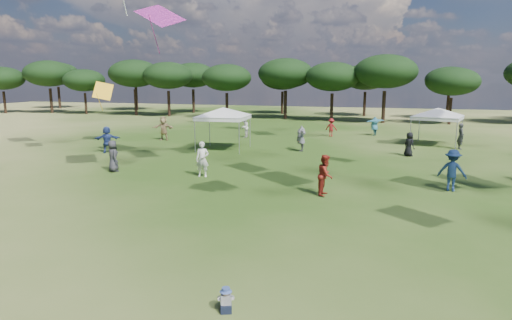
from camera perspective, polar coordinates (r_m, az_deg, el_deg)
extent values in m
cylinder|color=black|center=(71.81, -30.50, 6.64)|extent=(0.35, 0.35, 3.09)
ellipsoid|color=black|center=(71.73, -30.76, 9.34)|extent=(6.01, 6.01, 3.24)
cylinder|color=black|center=(68.90, -25.64, 7.13)|extent=(0.40, 0.40, 3.51)
ellipsoid|color=black|center=(68.83, -25.91, 10.33)|extent=(6.82, 6.82, 3.68)
cylinder|color=black|center=(65.15, -21.76, 7.01)|extent=(0.33, 0.33, 2.92)
ellipsoid|color=black|center=(65.06, -21.96, 9.83)|extent=(5.67, 5.67, 3.06)
cylinder|color=black|center=(60.75, -15.74, 7.42)|extent=(0.40, 0.40, 3.49)
ellipsoid|color=black|center=(60.67, -15.93, 11.04)|extent=(6.79, 6.79, 3.66)
cylinder|color=black|center=(57.94, -11.53, 7.37)|extent=(0.38, 0.38, 3.32)
ellipsoid|color=black|center=(57.85, -11.67, 10.98)|extent=(6.44, 6.44, 3.47)
cylinder|color=black|center=(53.85, -3.90, 7.22)|extent=(0.36, 0.36, 3.14)
ellipsoid|color=black|center=(53.74, -3.94, 10.90)|extent=(6.11, 6.11, 3.29)
cylinder|color=black|center=(53.27, 3.93, 7.36)|extent=(0.40, 0.40, 3.46)
ellipsoid|color=black|center=(53.18, 3.99, 11.46)|extent=(6.73, 6.73, 3.63)
cylinder|color=black|center=(51.15, 10.05, 6.93)|extent=(0.37, 0.37, 3.21)
ellipsoid|color=black|center=(51.04, 10.18, 10.89)|extent=(6.24, 6.24, 3.36)
cylinder|color=black|center=(50.36, 16.65, 6.79)|extent=(0.41, 0.41, 3.56)
ellipsoid|color=black|center=(50.27, 16.89, 11.24)|extent=(6.91, 6.91, 3.73)
cylinder|color=black|center=(51.19, 24.45, 5.95)|extent=(0.33, 0.33, 2.88)
ellipsoid|color=black|center=(51.08, 24.73, 9.49)|extent=(5.60, 5.60, 3.02)
cylinder|color=black|center=(79.45, -24.76, 7.57)|extent=(0.41, 0.41, 3.56)
ellipsoid|color=black|center=(79.40, -24.98, 10.39)|extent=(6.92, 6.92, 3.73)
cylinder|color=black|center=(70.41, -15.65, 7.89)|extent=(0.41, 0.41, 3.62)
ellipsoid|color=black|center=(70.35, -15.82, 11.13)|extent=(7.03, 7.03, 3.79)
cylinder|color=black|center=(63.57, -8.33, 7.78)|extent=(0.39, 0.39, 3.37)
ellipsoid|color=black|center=(63.49, -8.43, 11.12)|extent=(6.54, 6.54, 3.53)
cylinder|color=black|center=(61.05, 3.52, 7.63)|extent=(0.36, 0.36, 3.11)
ellipsoid|color=black|center=(60.96, 3.56, 10.85)|extent=(6.05, 6.05, 3.26)
cylinder|color=black|center=(58.75, 14.27, 7.24)|extent=(0.37, 0.37, 3.20)
ellipsoid|color=black|center=(58.65, 14.43, 10.67)|extent=(6.21, 6.21, 3.35)
cylinder|color=black|center=(58.03, 24.18, 6.49)|extent=(0.34, 0.34, 2.99)
ellipsoid|color=black|center=(57.93, 24.44, 9.73)|extent=(5.81, 5.81, 3.13)
cylinder|color=gray|center=(29.10, -8.16, 3.24)|extent=(0.06, 0.06, 2.29)
cylinder|color=gray|center=(28.16, -2.26, 3.09)|extent=(0.06, 0.06, 2.29)
cylinder|color=gray|center=(31.98, -6.20, 3.96)|extent=(0.06, 0.06, 2.29)
cylinder|color=gray|center=(31.13, -0.80, 3.84)|extent=(0.06, 0.06, 2.29)
cube|color=silver|center=(29.94, -4.39, 5.64)|extent=(3.46, 3.46, 0.25)
pyramid|color=silver|center=(29.88, -4.41, 7.02)|extent=(6.60, 6.60, 0.60)
cylinder|color=gray|center=(33.46, 19.88, 3.54)|extent=(0.06, 0.06, 2.12)
cylinder|color=gray|center=(32.97, 25.14, 3.06)|extent=(0.06, 0.06, 2.12)
cylinder|color=gray|center=(36.48, 20.92, 4.02)|extent=(0.06, 0.06, 2.12)
cylinder|color=gray|center=(36.03, 25.75, 3.58)|extent=(0.06, 0.06, 2.12)
cube|color=silver|center=(34.60, 23.05, 5.22)|extent=(4.00, 4.00, 0.25)
pyramid|color=silver|center=(34.55, 23.14, 6.42)|extent=(6.39, 6.39, 0.60)
cube|color=black|center=(9.71, -4.01, -19.08)|extent=(0.31, 0.31, 0.18)
cube|color=black|center=(9.88, -4.52, -18.81)|extent=(0.16, 0.23, 0.10)
cube|color=black|center=(9.89, -3.53, -18.79)|extent=(0.16, 0.23, 0.10)
cube|color=white|center=(9.62, -4.02, -18.05)|extent=(0.27, 0.23, 0.24)
cylinder|color=white|center=(9.67, -4.93, -17.89)|extent=(0.15, 0.24, 0.14)
cylinder|color=white|center=(9.68, -3.13, -17.85)|extent=(0.15, 0.24, 0.14)
sphere|color=#E0B293|center=(9.54, -4.04, -17.21)|extent=(0.16, 0.16, 0.16)
cone|color=#4A65AD|center=(9.52, -4.04, -17.01)|extent=(0.27, 0.27, 0.03)
cylinder|color=#4A65AD|center=(9.51, -4.04, -16.81)|extent=(0.18, 0.18, 0.07)
imported|color=navy|center=(30.40, -19.23, 2.60)|extent=(1.72, 1.25, 1.80)
imported|color=maroon|center=(37.50, 10.01, 4.30)|extent=(1.08, 0.73, 1.55)
imported|color=#265E73|center=(38.95, 15.52, 4.38)|extent=(1.81, 1.83, 1.65)
imported|color=#2C2B30|center=(24.10, -18.53, 0.49)|extent=(0.98, 0.94, 1.69)
imported|color=maroon|center=(18.46, 9.24, -1.99)|extent=(0.74, 0.91, 1.76)
imported|color=#2A2B2F|center=(33.47, 25.63, 2.87)|extent=(0.53, 0.73, 1.83)
imported|color=silver|center=(36.35, -1.53, 4.40)|extent=(0.66, 0.84, 1.73)
imported|color=navy|center=(20.79, 24.70, -1.26)|extent=(1.35, 1.00, 1.87)
imported|color=#58575C|center=(29.48, 6.02, 2.87)|extent=(1.24, 2.24, 1.76)
imported|color=beige|center=(21.84, -7.16, 0.11)|extent=(0.73, 0.56, 1.80)
imported|color=black|center=(29.16, 19.74, 2.00)|extent=(0.87, 0.90, 1.55)
imported|color=#9C7F55|center=(35.43, -12.22, 4.15)|extent=(1.84, 0.75, 1.93)
plane|color=#872173|center=(25.55, -12.67, 18.27)|extent=(2.96, 2.60, 1.73)
plane|color=yellow|center=(35.09, -19.72, 8.68)|extent=(1.81, 2.01, 1.55)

